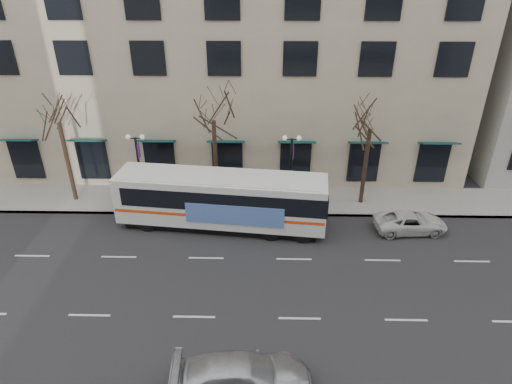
{
  "coord_description": "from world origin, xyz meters",
  "views": [
    {
      "loc": [
        3.25,
        -17.31,
        14.74
      ],
      "look_at": [
        2.83,
        2.85,
        4.0
      ],
      "focal_mm": 30.0,
      "sensor_mm": 36.0,
      "label": 1
    }
  ],
  "objects_px": {
    "silver_car": "(243,377)",
    "white_pickup": "(410,222)",
    "lamp_post_left": "(139,167)",
    "tree_far_right": "(372,115)",
    "tree_far_mid": "(213,106)",
    "city_bus": "(223,199)",
    "tree_far_left": "(56,108)",
    "lamp_post_right": "(291,168)"
  },
  "relations": [
    {
      "from": "tree_far_right",
      "to": "city_bus",
      "type": "bearing_deg",
      "value": -162.03
    },
    {
      "from": "lamp_post_left",
      "to": "white_pickup",
      "type": "bearing_deg",
      "value": -9.06
    },
    {
      "from": "city_bus",
      "to": "white_pickup",
      "type": "xyz_separation_m",
      "value": [
        11.68,
        -0.36,
        -1.3
      ]
    },
    {
      "from": "lamp_post_right",
      "to": "silver_car",
      "type": "xyz_separation_m",
      "value": [
        -2.48,
        -14.4,
        -2.16
      ]
    },
    {
      "from": "tree_far_mid",
      "to": "silver_car",
      "type": "distance_m",
      "value": 16.4
    },
    {
      "from": "tree_far_mid",
      "to": "tree_far_right",
      "type": "bearing_deg",
      "value": -0.0
    },
    {
      "from": "silver_car",
      "to": "white_pickup",
      "type": "xyz_separation_m",
      "value": [
        9.86,
        11.63,
        -0.17
      ]
    },
    {
      "from": "lamp_post_left",
      "to": "white_pickup",
      "type": "distance_m",
      "value": 17.75
    },
    {
      "from": "tree_far_right",
      "to": "white_pickup",
      "type": "xyz_separation_m",
      "value": [
        2.38,
        -3.37,
        -5.81
      ]
    },
    {
      "from": "tree_far_mid",
      "to": "lamp_post_right",
      "type": "relative_size",
      "value": 1.64
    },
    {
      "from": "city_bus",
      "to": "tree_far_left",
      "type": "bearing_deg",
      "value": 170.61
    },
    {
      "from": "tree_far_right",
      "to": "lamp_post_right",
      "type": "xyz_separation_m",
      "value": [
        -4.99,
        -0.6,
        -3.48
      ]
    },
    {
      "from": "tree_far_right",
      "to": "tree_far_left",
      "type": "bearing_deg",
      "value": 180.0
    },
    {
      "from": "tree_far_left",
      "to": "tree_far_right",
      "type": "distance_m",
      "value": 20.0
    },
    {
      "from": "lamp_post_right",
      "to": "city_bus",
      "type": "xyz_separation_m",
      "value": [
        -4.31,
        -2.41,
        -1.02
      ]
    },
    {
      "from": "tree_far_right",
      "to": "white_pickup",
      "type": "bearing_deg",
      "value": -54.75
    },
    {
      "from": "tree_far_left",
      "to": "tree_far_right",
      "type": "relative_size",
      "value": 1.03
    },
    {
      "from": "white_pickup",
      "to": "city_bus",
      "type": "bearing_deg",
      "value": 84.11
    },
    {
      "from": "tree_far_mid",
      "to": "white_pickup",
      "type": "xyz_separation_m",
      "value": [
        12.38,
        -3.37,
        -6.29
      ]
    },
    {
      "from": "tree_far_right",
      "to": "silver_car",
      "type": "bearing_deg",
      "value": -116.48
    },
    {
      "from": "tree_far_mid",
      "to": "silver_car",
      "type": "height_order",
      "value": "tree_far_mid"
    },
    {
      "from": "lamp_post_left",
      "to": "tree_far_left",
      "type": "bearing_deg",
      "value": 173.17
    },
    {
      "from": "tree_far_left",
      "to": "silver_car",
      "type": "relative_size",
      "value": 1.54
    },
    {
      "from": "tree_far_mid",
      "to": "lamp_post_right",
      "type": "height_order",
      "value": "tree_far_mid"
    },
    {
      "from": "tree_far_mid",
      "to": "white_pickup",
      "type": "bearing_deg",
      "value": -15.23
    },
    {
      "from": "tree_far_mid",
      "to": "city_bus",
      "type": "height_order",
      "value": "tree_far_mid"
    },
    {
      "from": "tree_far_left",
      "to": "lamp_post_left",
      "type": "xyz_separation_m",
      "value": [
        5.01,
        -0.6,
        -3.75
      ]
    },
    {
      "from": "tree_far_left",
      "to": "white_pickup",
      "type": "xyz_separation_m",
      "value": [
        22.38,
        -3.37,
        -6.08
      ]
    },
    {
      "from": "tree_far_right",
      "to": "white_pickup",
      "type": "relative_size",
      "value": 1.82
    },
    {
      "from": "tree_far_mid",
      "to": "white_pickup",
      "type": "distance_m",
      "value": 14.29
    },
    {
      "from": "tree_far_right",
      "to": "lamp_post_left",
      "type": "relative_size",
      "value": 1.55
    },
    {
      "from": "tree_far_left",
      "to": "white_pickup",
      "type": "distance_m",
      "value": 23.44
    },
    {
      "from": "city_bus",
      "to": "silver_car",
      "type": "bearing_deg",
      "value": -75.01
    },
    {
      "from": "tree_far_right",
      "to": "city_bus",
      "type": "xyz_separation_m",
      "value": [
        -9.3,
        -3.01,
        -4.5
      ]
    },
    {
      "from": "silver_car",
      "to": "tree_far_mid",
      "type": "bearing_deg",
      "value": 5.24
    },
    {
      "from": "tree_far_mid",
      "to": "city_bus",
      "type": "distance_m",
      "value": 5.87
    },
    {
      "from": "lamp_post_right",
      "to": "white_pickup",
      "type": "height_order",
      "value": "lamp_post_right"
    },
    {
      "from": "tree_far_right",
      "to": "city_bus",
      "type": "height_order",
      "value": "tree_far_right"
    },
    {
      "from": "tree_far_right",
      "to": "silver_car",
      "type": "height_order",
      "value": "tree_far_right"
    },
    {
      "from": "lamp_post_left",
      "to": "city_bus",
      "type": "relative_size",
      "value": 0.39
    },
    {
      "from": "tree_far_left",
      "to": "lamp_post_right",
      "type": "relative_size",
      "value": 1.6
    },
    {
      "from": "silver_car",
      "to": "white_pickup",
      "type": "relative_size",
      "value": 1.22
    }
  ]
}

